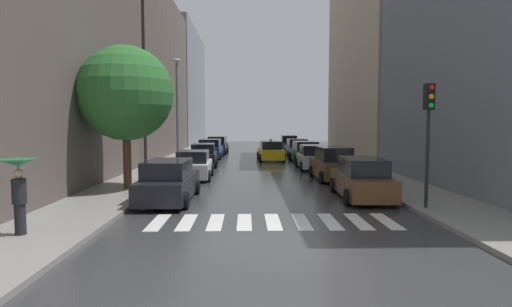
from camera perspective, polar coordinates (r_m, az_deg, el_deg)
name	(u,v)px	position (r m, az deg, el deg)	size (l,w,h in m)	color
ground_plane	(256,161)	(34.19, 0.02, -1.01)	(28.00, 72.00, 0.04)	#353537
sidewalk_left	(178,160)	(34.64, -10.80, -0.86)	(3.00, 72.00, 0.15)	gray
sidewalk_right	(334,159)	(34.95, 10.73, -0.81)	(3.00, 72.00, 0.15)	gray
crosswalk_stripes	(273,222)	(13.08, 2.38, -9.44)	(7.65, 2.20, 0.01)	silver
building_left_mid	(140,76)	(41.52, -15.82, 10.32)	(6.00, 20.54, 15.24)	#564C47
building_left_far	(177,88)	(62.59, -10.87, 8.90)	(6.00, 21.32, 16.57)	slate
building_right_near	(506,32)	(22.57, 31.35, 14.21)	(6.00, 16.29, 14.49)	slate
building_right_mid	(382,52)	(38.20, 17.15, 13.29)	(6.00, 16.50, 18.47)	#B2A38C
parked_car_left_nearest	(169,182)	(16.64, -12.02, -3.88)	(2.06, 4.81, 1.66)	black
parked_car_left_second	(194,166)	(23.09, -8.67, -1.67)	(2.12, 4.05, 1.58)	silver
parked_car_left_third	(204,156)	(29.81, -7.28, -0.29)	(2.14, 4.50, 1.64)	black
parked_car_left_fourth	(210,149)	(36.29, -6.36, 0.56)	(2.22, 4.44, 1.71)	navy
parked_car_left_fifth	(217,146)	(41.58, -5.41, 1.07)	(2.15, 4.19, 1.77)	black
parked_car_left_sixth	(219,144)	(47.69, -5.10, 1.38)	(2.15, 4.42, 1.59)	#474C51
parked_car_right_nearest	(362,179)	(17.43, 14.45, -3.52)	(2.09, 4.70, 1.69)	brown
parked_car_right_second	(333,165)	(22.74, 10.62, -1.54)	(2.13, 4.18, 1.82)	brown
parked_car_right_third	(314,158)	(27.99, 7.99, -0.59)	(2.16, 4.11, 1.64)	#B2B7BF
parked_car_right_fourth	(305,152)	(33.31, 6.80, 0.19)	(2.29, 4.62, 1.65)	#0C4C2D
parked_car_right_fifth	(297,148)	(39.21, 5.67, 0.79)	(2.16, 4.53, 1.63)	navy
parked_car_right_sixth	(289,144)	(44.70, 4.56, 1.30)	(2.10, 4.77, 1.79)	#474C51
taxi_midroad	(271,151)	(34.17, 2.04, 0.30)	(2.20, 4.45, 1.81)	yellow
pedestrian_foreground	(19,181)	(12.47, -30.09, -3.27)	(0.97, 0.97, 2.01)	black
street_tree_left	(126,94)	(19.50, -17.65, 7.94)	(4.25, 4.25, 6.42)	#513823
traffic_light_right_corner	(429,118)	(15.37, 22.86, 4.60)	(0.30, 0.42, 4.30)	black
lamp_post_left	(177,105)	(28.75, -10.89, 6.65)	(0.60, 0.28, 7.34)	#595B60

